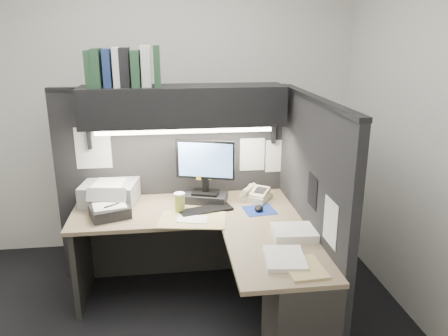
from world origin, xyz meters
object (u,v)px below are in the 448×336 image
at_px(desk, 236,276).
at_px(keyboard, 206,210).
at_px(overhead_shelf, 183,105).
at_px(printer, 110,192).
at_px(notebook_stack, 110,212).
at_px(monitor, 205,178).
at_px(coffee_cup, 180,203).
at_px(telephone, 256,195).

height_order(desk, keyboard, keyboard).
bearing_deg(desk, overhead_shelf, 111.79).
distance_m(desk, printer, 1.24).
bearing_deg(notebook_stack, overhead_shelf, 26.76).
relative_size(monitor, coffee_cup, 3.53).
distance_m(monitor, notebook_stack, 0.78).
distance_m(overhead_shelf, notebook_stack, 0.97).
bearing_deg(printer, desk, -31.79).
distance_m(overhead_shelf, coffee_cup, 0.75).
bearing_deg(printer, monitor, 2.56).
height_order(telephone, coffee_cup, coffee_cup).
bearing_deg(telephone, monitor, -146.40).
bearing_deg(overhead_shelf, monitor, -22.65).
bearing_deg(keyboard, overhead_shelf, 101.32).
xyz_separation_m(keyboard, notebook_stack, (-0.71, -0.02, 0.03)).
bearing_deg(monitor, overhead_shelf, 174.31).
relative_size(overhead_shelf, coffee_cup, 10.80).
height_order(overhead_shelf, telephone, overhead_shelf).
distance_m(desk, monitor, 0.85).
relative_size(overhead_shelf, telephone, 7.26).
relative_size(coffee_cup, notebook_stack, 0.53).
height_order(overhead_shelf, monitor, overhead_shelf).
xyz_separation_m(keyboard, telephone, (0.43, 0.20, 0.03)).
bearing_deg(printer, notebook_stack, -75.45).
bearing_deg(keyboard, monitor, 69.33).
relative_size(desk, monitor, 3.36).
height_order(monitor, telephone, monitor).
xyz_separation_m(desk, coffee_cup, (-0.36, 0.49, 0.36)).
relative_size(desk, telephone, 7.96).
height_order(telephone, printer, printer).
xyz_separation_m(monitor, coffee_cup, (-0.21, -0.20, -0.13)).
bearing_deg(desk, telephone, 68.26).
bearing_deg(coffee_cup, telephone, 16.60).
relative_size(monitor, keyboard, 1.24).
bearing_deg(telephone, coffee_cup, -128.37).
relative_size(monitor, printer, 1.21).
xyz_separation_m(overhead_shelf, printer, (-0.60, 0.01, -0.69)).
xyz_separation_m(coffee_cup, notebook_stack, (-0.51, -0.02, -0.03)).
height_order(overhead_shelf, notebook_stack, overhead_shelf).
xyz_separation_m(desk, monitor, (-0.14, 0.69, 0.49)).
bearing_deg(coffee_cup, desk, -53.85).
relative_size(keyboard, telephone, 1.91).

